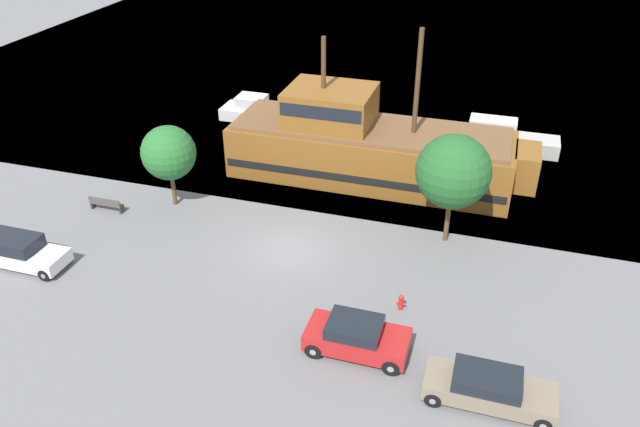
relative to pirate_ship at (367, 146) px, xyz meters
The scene contains 12 objects.
ground_plane 9.44m from the pirate_ship, 101.47° to the right, with size 160.00×160.00×0.00m, color slate.
water_surface 35.08m from the pirate_ship, 93.00° to the left, with size 80.00×80.00×0.00m, color #33566B.
pirate_ship is the anchor object (origin of this frame).
moored_boat_dockside 10.08m from the pirate_ship, 41.48° to the left, with size 7.64×2.00×2.04m.
moored_boat_outer 12.06m from the pirate_ship, 146.58° to the left, with size 5.24×2.22×1.75m.
parked_car_curb_front 18.41m from the pirate_ship, 62.44° to the right, with size 4.76×1.83×1.35m.
parked_car_curb_mid 19.96m from the pirate_ship, 135.18° to the right, with size 4.95×1.81×1.55m.
parked_car_curb_rear 15.51m from the pirate_ship, 78.03° to the right, with size 4.16×1.96×1.50m.
fire_hydrant 12.87m from the pirate_ship, 69.65° to the right, with size 0.42×0.25×0.76m.
bench_promenade_east 15.50m from the pirate_ship, 147.19° to the right, with size 1.96×0.45×0.85m.
tree_row_east 11.72m from the pirate_ship, 145.94° to the right, with size 3.02×3.02×4.74m.
tree_row_mideast 8.26m from the pirate_ship, 45.62° to the right, with size 3.73×3.73×5.86m.
Camera 1 is at (9.19, -24.62, 17.96)m, focal length 35.00 mm.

